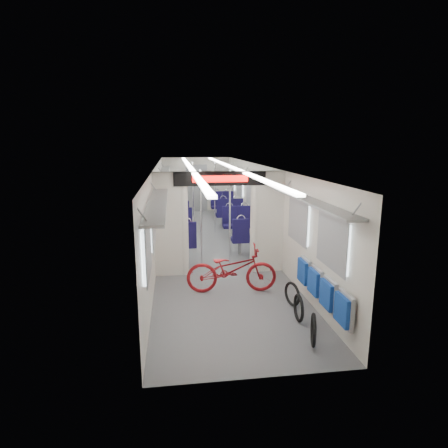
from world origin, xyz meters
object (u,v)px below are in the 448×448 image
seat_bay_near_right (243,227)px  seat_bay_far_right (226,207)px  bike_hoop_a (313,332)px  stanchion_near_right (230,218)px  seat_bay_near_left (177,231)px  stanchion_far_left (193,198)px  bicycle (232,269)px  flip_bench (321,288)px  bike_hoop_c (292,295)px  bike_hoop_b (299,309)px  stanchion_near_left (201,219)px  seat_bay_far_left (176,209)px  stanchion_far_right (215,198)px

seat_bay_near_right → seat_bay_far_right: seat_bay_far_right is taller
bike_hoop_a → stanchion_near_right: size_ratio=0.22×
seat_bay_near_left → bike_hoop_a: bearing=-70.2°
stanchion_far_left → bike_hoop_a: bearing=-79.7°
bicycle → flip_bench: bicycle is taller
flip_bench → seat_bay_far_right: seat_bay_far_right is taller
bicycle → bike_hoop_c: bicycle is taller
bike_hoop_b → stanchion_far_left: 6.68m
seat_bay_near_left → stanchion_near_left: stanchion_near_left is taller
bike_hoop_c → seat_bay_far_right: 7.62m
seat_bay_far_left → stanchion_near_right: (1.25, -4.96, 0.61)m
flip_bench → stanchion_near_left: bearing=118.4°
seat_bay_near_left → stanchion_far_right: bearing=57.4°
bike_hoop_a → stanchion_far_right: bearing=94.9°
bicycle → stanchion_far_left: bearing=9.0°
seat_bay_far_right → seat_bay_far_left: bearing=-176.0°
seat_bay_far_right → stanchion_near_left: 5.25m
stanchion_near_right → stanchion_far_left: 3.43m
flip_bench → bike_hoop_b: flip_bench is taller
seat_bay_near_left → stanchion_far_right: 2.42m
flip_bench → bike_hoop_c: flip_bench is taller
seat_bay_far_left → seat_bay_far_right: bearing=4.0°
bicycle → seat_bay_far_right: (0.85, 6.80, 0.09)m
bike_hoop_b → seat_bay_near_right: (-0.06, 4.74, 0.33)m
seat_bay_near_left → seat_bay_far_right: size_ratio=1.01×
bike_hoop_a → stanchion_near_left: size_ratio=0.22×
bike_hoop_a → bike_hoop_b: (0.04, 0.77, -0.01)m
seat_bay_near_left → seat_bay_near_right: bearing=8.0°
flip_bench → stanchion_far_left: size_ratio=0.91×
bike_hoop_a → stanchion_far_right: stanchion_far_right is taller
stanchion_far_right → bike_hoop_c: bearing=-82.7°
stanchion_far_right → seat_bay_near_right: bearing=-70.5°
bike_hoop_c → seat_bay_near_right: seat_bay_near_right is taller
seat_bay_near_left → seat_bay_near_right: size_ratio=1.04×
bike_hoop_a → seat_bay_far_left: 9.05m
bike_hoop_a → stanchion_far_right: size_ratio=0.22×
seat_bay_far_left → stanchion_far_right: stanchion_far_right is taller
bike_hoop_c → stanchion_far_right: 5.97m
flip_bench → stanchion_near_right: size_ratio=0.91×
bike_hoop_a → stanchion_far_left: size_ratio=0.22×
bike_hoop_c → stanchion_near_right: (-0.76, 2.51, 0.95)m
seat_bay_far_right → stanchion_far_left: bearing=-127.0°
bike_hoop_b → stanchion_far_right: 6.55m
bike_hoop_b → stanchion_far_right: (-0.66, 6.45, 0.94)m
bike_hoop_a → seat_bay_near_right: (-0.02, 5.51, 0.32)m
flip_bench → seat_bay_far_right: size_ratio=0.97×
bike_hoop_a → seat_bay_far_right: bearing=90.1°
seat_bay_near_right → seat_bay_far_left: size_ratio=1.02×
bike_hoop_a → stanchion_near_left: bearing=108.6°
seat_bay_near_left → stanchion_near_left: bearing=-66.8°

